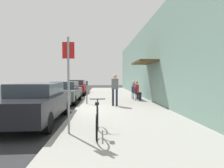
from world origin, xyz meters
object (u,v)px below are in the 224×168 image
at_px(seated_patron_0, 137,90).
at_px(parked_car_1, 65,92).
at_px(street_sign, 69,78).
at_px(bicycle_0, 97,121).
at_px(pedestrian_standing, 115,87).
at_px(parking_meter, 87,90).
at_px(parked_car_0, 36,102).
at_px(seated_patron_1, 135,89).
at_px(cafe_chair_0, 136,93).
at_px(parked_car_2, 77,87).
at_px(cafe_chair_1, 134,92).

bearing_deg(seated_patron_0, parked_car_1, 178.33).
distance_m(street_sign, bicycle_0, 1.39).
distance_m(seated_patron_0, pedestrian_standing, 2.78).
distance_m(parking_meter, pedestrian_standing, 1.81).
relative_size(parked_car_0, seated_patron_1, 3.41).
xyz_separation_m(parking_meter, street_sign, (-0.05, -5.58, 0.75)).
xyz_separation_m(parked_car_0, seated_patron_0, (4.79, 5.07, 0.07)).
relative_size(bicycle_0, seated_patron_1, 1.33).
bearing_deg(cafe_chair_0, pedestrian_standing, -126.31).
xyz_separation_m(street_sign, pedestrian_standing, (1.62, 4.70, -0.52)).
xyz_separation_m(parked_car_0, bicycle_0, (2.27, -1.92, -0.27)).
relative_size(parked_car_2, parking_meter, 3.33).
bearing_deg(parked_car_1, cafe_chair_0, -1.79).
xyz_separation_m(parked_car_1, seated_patron_1, (4.79, 0.73, 0.10)).
height_order(seated_patron_0, seated_patron_1, same).
relative_size(parked_car_0, street_sign, 1.69).
bearing_deg(cafe_chair_0, cafe_chair_1, 90.06).
xyz_separation_m(parking_meter, cafe_chair_1, (3.18, 2.19, -0.26)).
distance_m(parked_car_1, cafe_chair_0, 4.73).
height_order(parked_car_1, parking_meter, parking_meter).
height_order(parked_car_2, bicycle_0, parked_car_2).
bearing_deg(parking_meter, seated_patron_0, 22.18).
bearing_deg(seated_patron_1, parking_meter, -145.98).
height_order(street_sign, cafe_chair_1, street_sign).
height_order(parking_meter, pedestrian_standing, pedestrian_standing).
bearing_deg(bicycle_0, cafe_chair_1, 72.59).
bearing_deg(pedestrian_standing, parked_car_2, 111.13).
bearing_deg(cafe_chair_1, seated_patron_1, 0.62).
height_order(parked_car_0, cafe_chair_1, parked_car_0).
relative_size(bicycle_0, cafe_chair_1, 1.97).
bearing_deg(pedestrian_standing, cafe_chair_1, 62.28).
distance_m(parked_car_1, seated_patron_0, 4.79).
bearing_deg(street_sign, parked_car_2, 96.70).
height_order(cafe_chair_0, cafe_chair_1, same).
bearing_deg(parking_meter, street_sign, -90.51).
bearing_deg(parked_car_2, parked_car_0, -90.00).
xyz_separation_m(street_sign, bicycle_0, (0.77, -0.09, -1.16)).
height_order(cafe_chair_0, seated_patron_0, seated_patron_0).
bearing_deg(pedestrian_standing, seated_patron_0, 52.80).
relative_size(parked_car_0, seated_patron_0, 3.41).
relative_size(parking_meter, seated_patron_1, 1.02).
distance_m(parked_car_1, parking_meter, 2.14).
xyz_separation_m(street_sign, cafe_chair_1, (3.23, 7.77, -1.02)).
relative_size(parked_car_1, cafe_chair_0, 5.06).
distance_m(parked_car_1, seated_patron_1, 4.84).
distance_m(seated_patron_1, pedestrian_standing, 3.51).
relative_size(parking_meter, bicycle_0, 0.77).
distance_m(parked_car_2, street_sign, 12.88).
relative_size(seated_patron_0, seated_patron_1, 1.00).
height_order(parking_meter, seated_patron_0, parking_meter).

